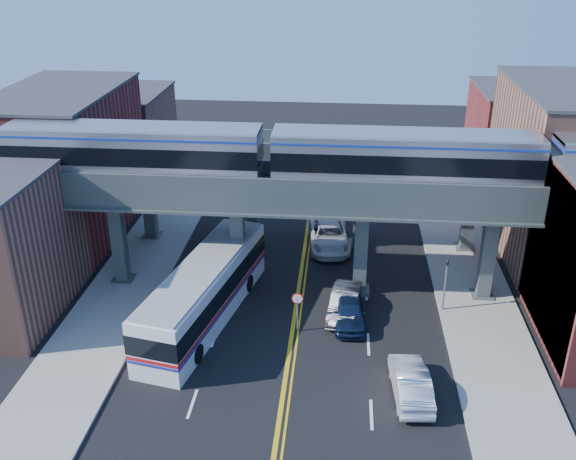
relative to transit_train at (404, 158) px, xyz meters
The scene contains 19 objects.
ground 13.82m from the transit_train, 128.22° to the right, with size 120.00×120.00×0.00m, color black.
sidewalk_west 20.16m from the transit_train, behind, with size 5.00×70.00×0.16m, color gray.
sidewalk_east 10.81m from the transit_train, 21.03° to the left, with size 5.00×70.00×0.16m, color gray.
building_west_b 26.34m from the transit_train, 162.12° to the left, with size 8.00×14.00×11.00m, color maroon.
building_west_c 32.93m from the transit_train, 139.74° to the left, with size 8.00×10.00×8.00m, color brown.
building_east_b 14.97m from the transit_train, 33.25° to the left, with size 8.00×14.00×12.00m, color brown.
building_east_c 24.76m from the transit_train, 59.84° to the left, with size 8.00×10.00×9.00m, color maroon.
mural_panel 10.25m from the transit_train, 25.86° to the right, with size 0.10×9.50×9.50m, color teal.
elevated_viaduct_near 6.92m from the transit_train, behind, with size 52.00×3.60×7.40m.
elevated_viaduct_far 9.84m from the transit_train, 131.98° to the left, with size 52.00×3.60×7.40m.
transit_train is the anchor object (origin of this frame).
stop_sign 10.89m from the transit_train, 140.19° to the right, with size 0.76×0.09×2.63m.
traffic_signal 7.87m from the transit_train, 34.58° to the right, with size 0.15×0.18×4.10m.
transit_bus 14.51m from the transit_train, 161.15° to the right, with size 5.76×14.06×3.54m.
car_lane_a 9.77m from the transit_train, 128.34° to the right, with size 1.89×4.70×1.60m, color #0E1B35.
car_lane_b 9.59m from the transit_train, 138.41° to the right, with size 1.67×4.78×1.58m, color #313033.
car_lane_c 11.65m from the transit_train, 124.22° to the left, with size 2.88×6.25×1.74m, color silver.
car_lane_d 17.30m from the transit_train, 107.37° to the left, with size 2.39×5.88×1.71m, color #9B9CA0.
car_parked_curb 13.40m from the transit_train, 88.89° to the right, with size 1.71×4.89×1.61m, color silver.
Camera 1 is at (2.60, -29.14, 21.62)m, focal length 40.00 mm.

